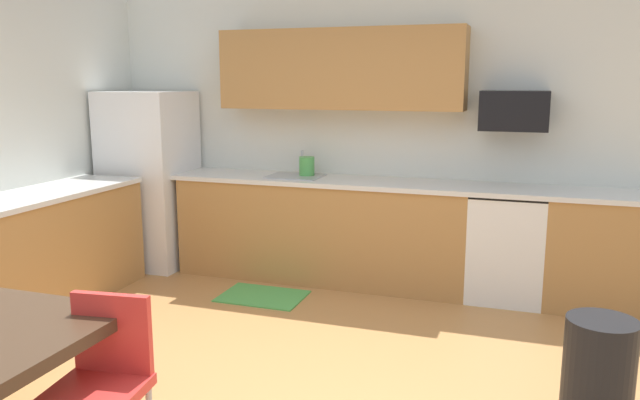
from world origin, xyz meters
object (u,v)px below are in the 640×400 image
microwave (514,111)px  trash_bin (598,374)px  oven_range (506,245)px  kettle (307,168)px  chair_near_table (102,375)px  refrigerator (150,179)px

microwave → trash_bin: size_ratio=0.90×
oven_range → kettle: bearing=178.4°
microwave → kettle: microwave is taller
oven_range → chair_near_table: (-1.61, -3.12, 0.05)m
microwave → chair_near_table: bearing=-116.5°
kettle → trash_bin: bearing=-40.4°
chair_near_table → trash_bin: size_ratio=1.42×
chair_near_table → trash_bin: (2.16, 1.18, -0.20)m
refrigerator → chair_near_table: 3.54m
refrigerator → trash_bin: (3.93, -1.86, -0.55)m
chair_near_table → kettle: size_ratio=4.25×
kettle → microwave: bearing=1.6°
refrigerator → chair_near_table: size_ratio=2.00×
chair_near_table → kettle: (-0.18, 3.17, 0.52)m
refrigerator → trash_bin: size_ratio=2.83×
microwave → chair_near_table: (-1.61, -3.22, -1.06)m
refrigerator → chair_near_table: bearing=-59.8°
microwave → chair_near_table: size_ratio=0.64×
oven_range → trash_bin: (0.55, -1.94, -0.16)m
trash_bin → microwave: bearing=105.2°
kettle → refrigerator: bearing=-175.3°
oven_range → chair_near_table: size_ratio=1.07×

